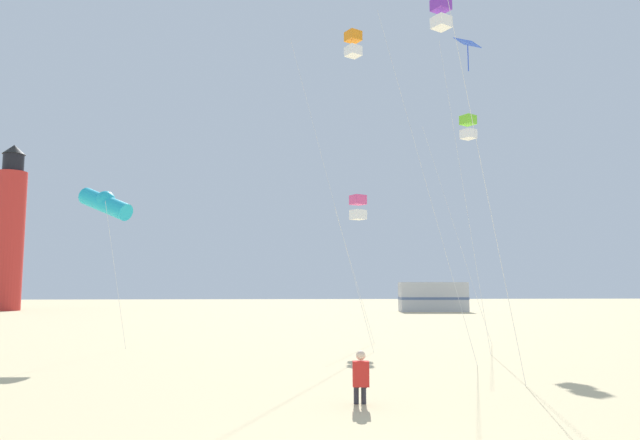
{
  "coord_description": "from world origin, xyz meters",
  "views": [
    {
      "loc": [
        -1.57,
        -6.54,
        2.53
      ],
      "look_at": [
        -0.4,
        11.13,
        4.5
      ],
      "focal_mm": 32.95,
      "sensor_mm": 36.0,
      "label": 1
    }
  ],
  "objects_px": {
    "kite_diamond_blue": "(467,57)",
    "kite_box_lime": "(468,128)",
    "kite_flyer_standing": "(361,377)",
    "kite_box_rainbow": "(358,207)",
    "kite_tube_cyan": "(105,203)",
    "lighthouse_distant": "(9,232)",
    "kite_box_orange": "(353,45)",
    "kite_box_violet": "(441,15)",
    "rv_van_silver": "(433,297)"
  },
  "relations": [
    {
      "from": "kite_diamond_blue",
      "to": "kite_box_lime",
      "type": "relative_size",
      "value": 1.18
    },
    {
      "from": "kite_diamond_blue",
      "to": "kite_flyer_standing",
      "type": "bearing_deg",
      "value": -120.24
    },
    {
      "from": "kite_flyer_standing",
      "to": "kite_diamond_blue",
      "type": "height_order",
      "value": "kite_diamond_blue"
    },
    {
      "from": "kite_box_rainbow",
      "to": "kite_tube_cyan",
      "type": "bearing_deg",
      "value": -164.57
    },
    {
      "from": "kite_box_lime",
      "to": "lighthouse_distant",
      "type": "relative_size",
      "value": 0.64
    },
    {
      "from": "kite_box_orange",
      "to": "kite_box_violet",
      "type": "height_order",
      "value": "kite_box_orange"
    },
    {
      "from": "kite_diamond_blue",
      "to": "kite_box_lime",
      "type": "height_order",
      "value": "kite_diamond_blue"
    },
    {
      "from": "kite_box_orange",
      "to": "kite_box_lime",
      "type": "xyz_separation_m",
      "value": [
        5.82,
        1.92,
        -3.2
      ]
    },
    {
      "from": "kite_box_violet",
      "to": "rv_van_silver",
      "type": "distance_m",
      "value": 37.94
    },
    {
      "from": "kite_box_rainbow",
      "to": "kite_box_lime",
      "type": "relative_size",
      "value": 0.63
    },
    {
      "from": "kite_box_orange",
      "to": "kite_diamond_blue",
      "type": "xyz_separation_m",
      "value": [
        4.36,
        -2.66,
        -1.52
      ]
    },
    {
      "from": "kite_flyer_standing",
      "to": "lighthouse_distant",
      "type": "relative_size",
      "value": 0.07
    },
    {
      "from": "kite_box_orange",
      "to": "kite_box_violet",
      "type": "relative_size",
      "value": 1.04
    },
    {
      "from": "kite_box_orange",
      "to": "rv_van_silver",
      "type": "relative_size",
      "value": 2.12
    },
    {
      "from": "kite_box_orange",
      "to": "lighthouse_distant",
      "type": "bearing_deg",
      "value": 130.67
    },
    {
      "from": "kite_tube_cyan",
      "to": "kite_box_lime",
      "type": "distance_m",
      "value": 16.94
    },
    {
      "from": "kite_flyer_standing",
      "to": "kite_box_lime",
      "type": "bearing_deg",
      "value": -112.71
    },
    {
      "from": "kite_tube_cyan",
      "to": "kite_box_lime",
      "type": "bearing_deg",
      "value": 11.18
    },
    {
      "from": "kite_box_orange",
      "to": "kite_box_violet",
      "type": "distance_m",
      "value": 5.18
    },
    {
      "from": "lighthouse_distant",
      "to": "rv_van_silver",
      "type": "bearing_deg",
      "value": -6.33
    },
    {
      "from": "kite_box_orange",
      "to": "rv_van_silver",
      "type": "distance_m",
      "value": 35.0
    },
    {
      "from": "kite_flyer_standing",
      "to": "rv_van_silver",
      "type": "relative_size",
      "value": 0.18
    },
    {
      "from": "kite_flyer_standing",
      "to": "kite_box_orange",
      "type": "height_order",
      "value": "kite_box_orange"
    },
    {
      "from": "kite_box_violet",
      "to": "kite_flyer_standing",
      "type": "bearing_deg",
      "value": -117.26
    },
    {
      "from": "kite_box_violet",
      "to": "kite_diamond_blue",
      "type": "bearing_deg",
      "value": 47.25
    },
    {
      "from": "kite_box_rainbow",
      "to": "kite_box_violet",
      "type": "height_order",
      "value": "kite_box_violet"
    },
    {
      "from": "kite_diamond_blue",
      "to": "kite_box_lime",
      "type": "xyz_separation_m",
      "value": [
        1.46,
        4.57,
        -1.68
      ]
    },
    {
      "from": "kite_box_rainbow",
      "to": "kite_box_violet",
      "type": "distance_m",
      "value": 9.26
    },
    {
      "from": "kite_box_rainbow",
      "to": "kite_tube_cyan",
      "type": "xyz_separation_m",
      "value": [
        -10.66,
        -2.94,
        -0.3
      ]
    },
    {
      "from": "lighthouse_distant",
      "to": "kite_tube_cyan",
      "type": "bearing_deg",
      "value": -61.17
    },
    {
      "from": "kite_flyer_standing",
      "to": "kite_box_lime",
      "type": "xyz_separation_m",
      "value": [
        7.3,
        14.58,
        9.49
      ]
    },
    {
      "from": "kite_box_lime",
      "to": "lighthouse_distant",
      "type": "height_order",
      "value": "lighthouse_distant"
    },
    {
      "from": "kite_flyer_standing",
      "to": "kite_box_orange",
      "type": "xyz_separation_m",
      "value": [
        1.47,
        12.66,
        12.7
      ]
    },
    {
      "from": "kite_flyer_standing",
      "to": "kite_box_violet",
      "type": "bearing_deg",
      "value": -113.39
    },
    {
      "from": "kite_box_violet",
      "to": "rv_van_silver",
      "type": "bearing_deg",
      "value": 76.19
    },
    {
      "from": "kite_box_violet",
      "to": "kite_box_lime",
      "type": "height_order",
      "value": "kite_box_violet"
    },
    {
      "from": "lighthouse_distant",
      "to": "kite_box_lime",
      "type": "bearing_deg",
      "value": -42.76
    },
    {
      "from": "kite_box_rainbow",
      "to": "kite_box_lime",
      "type": "distance_m",
      "value": 6.73
    },
    {
      "from": "rv_van_silver",
      "to": "lighthouse_distant",
      "type": "bearing_deg",
      "value": 176.69
    },
    {
      "from": "rv_van_silver",
      "to": "kite_flyer_standing",
      "type": "bearing_deg",
      "value": -103.55
    },
    {
      "from": "kite_box_lime",
      "to": "kite_box_rainbow",
      "type": "bearing_deg",
      "value": -177.51
    },
    {
      "from": "kite_tube_cyan",
      "to": "kite_box_violet",
      "type": "relative_size",
      "value": 0.49
    },
    {
      "from": "rv_van_silver",
      "to": "kite_box_lime",
      "type": "bearing_deg",
      "value": -98.04
    },
    {
      "from": "kite_box_rainbow",
      "to": "kite_box_orange",
      "type": "distance_m",
      "value": 7.39
    },
    {
      "from": "kite_flyer_standing",
      "to": "kite_box_lime",
      "type": "height_order",
      "value": "kite_box_lime"
    },
    {
      "from": "kite_diamond_blue",
      "to": "lighthouse_distant",
      "type": "height_order",
      "value": "lighthouse_distant"
    },
    {
      "from": "kite_box_orange",
      "to": "kite_diamond_blue",
      "type": "distance_m",
      "value": 5.32
    },
    {
      "from": "kite_box_lime",
      "to": "kite_box_violet",
      "type": "bearing_deg",
      "value": -115.66
    },
    {
      "from": "kite_diamond_blue",
      "to": "lighthouse_distant",
      "type": "relative_size",
      "value": 0.75
    },
    {
      "from": "kite_flyer_standing",
      "to": "kite_box_violet",
      "type": "distance_m",
      "value": 15.35
    }
  ]
}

